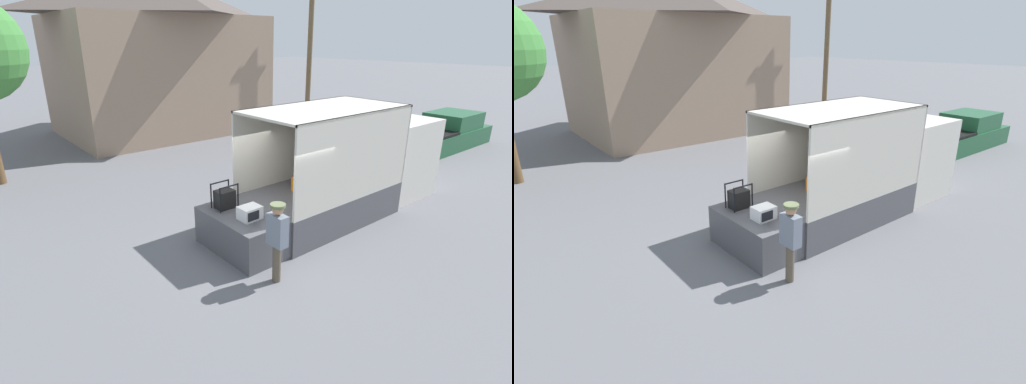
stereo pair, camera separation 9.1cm
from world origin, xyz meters
The scene contains 9 objects.
ground_plane centered at (0.00, 0.00, 0.00)m, with size 160.00×160.00×0.00m, color slate.
box_truck centered at (3.89, 0.00, 1.03)m, with size 6.64×2.31×3.15m.
tailgate_deck centered at (-0.62, 0.00, 0.47)m, with size 1.24×2.19×0.93m, color #4C4C51.
microwave centered at (-0.62, -0.34, 1.09)m, with size 0.50×0.40×0.31m.
portable_generator centered at (-0.67, 0.56, 1.17)m, with size 0.56×0.43×0.63m.
worker_person centered at (-0.87, -1.55, 1.09)m, with size 0.32×0.44×1.76m.
pickup_truck_green centered at (12.89, 1.80, 0.63)m, with size 5.52×2.04×1.57m.
house_backdrop centered at (4.35, 13.75, 4.07)m, with size 10.45×7.68×7.98m.
utility_pole centered at (11.26, 9.25, 4.16)m, with size 1.80×0.28×8.01m.
Camera 1 is at (-5.79, -6.88, 4.80)m, focal length 28.00 mm.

